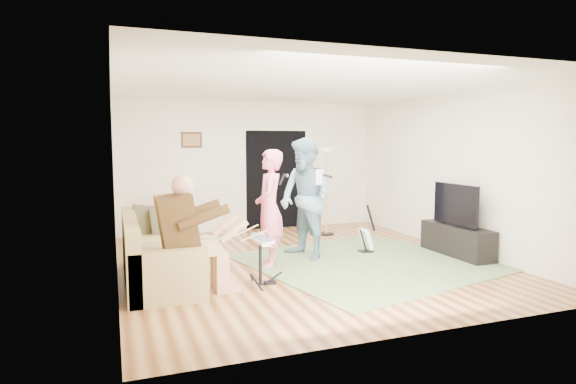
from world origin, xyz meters
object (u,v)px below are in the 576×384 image
object	(u,v)px
sofa	(153,260)
television	(456,205)
guitar_spare	(366,239)
dining_chair	(167,228)
tv_cabinet	(457,241)
guitarist	(306,199)
singer	(270,208)
drum_kit	(260,264)
torchiere_lamp	(327,175)

from	to	relation	value
sofa	television	size ratio (longest dim) A/B	2.19
guitar_spare	dining_chair	world-z (taller)	dining_chair
tv_cabinet	dining_chair	bearing A→B (deg)	151.39
guitarist	television	size ratio (longest dim) A/B	1.92
singer	television	distance (m)	3.07
dining_chair	tv_cabinet	world-z (taller)	dining_chair
sofa	singer	size ratio (longest dim) A/B	1.26
guitarist	drum_kit	bearing A→B (deg)	-61.49
sofa	singer	world-z (taller)	singer
guitarist	television	xyz separation A→B (m)	(2.35, -0.70, -0.11)
guitarist	guitar_spare	xyz separation A→B (m)	(1.11, 0.01, -0.73)
drum_kit	singer	size ratio (longest dim) A/B	0.37
sofa	tv_cabinet	size ratio (longest dim) A/B	1.57
dining_chair	tv_cabinet	size ratio (longest dim) A/B	0.66
guitar_spare	television	world-z (taller)	television
television	drum_kit	bearing A→B (deg)	-172.49
tv_cabinet	sofa	bearing A→B (deg)	177.67
guitar_spare	television	size ratio (longest dim) A/B	0.81
dining_chair	tv_cabinet	distance (m)	5.00
torchiere_lamp	guitar_spare	bearing A→B (deg)	-91.01
torchiere_lamp	dining_chair	world-z (taller)	torchiere_lamp
torchiere_lamp	television	world-z (taller)	torchiere_lamp
torchiere_lamp	dining_chair	distance (m)	3.25
torchiere_lamp	drum_kit	bearing A→B (deg)	-128.31
guitar_spare	tv_cabinet	xyz separation A→B (m)	(1.28, -0.71, 0.02)
drum_kit	tv_cabinet	bearing A→B (deg)	7.40
torchiere_lamp	singer	bearing A→B (deg)	-132.96
drum_kit	singer	xyz separation A→B (m)	(0.41, 0.87, 0.59)
dining_chair	singer	bearing A→B (deg)	-62.18
sofa	television	bearing A→B (deg)	-2.35
guitar_spare	torchiere_lamp	xyz separation A→B (m)	(0.03, 1.68, 0.96)
drum_kit	tv_cabinet	distance (m)	3.53
drum_kit	torchiere_lamp	xyz separation A→B (m)	(2.25, 2.84, 0.91)
guitar_spare	dining_chair	size ratio (longest dim) A/B	0.88
guitar_spare	tv_cabinet	bearing A→B (deg)	-28.88
guitar_spare	television	distance (m)	1.55
sofa	dining_chair	bearing A→B (deg)	79.48
sofa	drum_kit	world-z (taller)	sofa
guitar_spare	television	bearing A→B (deg)	-29.85
guitarist	torchiere_lamp	distance (m)	2.05
drum_kit	guitar_spare	world-z (taller)	guitar_spare
guitarist	dining_chair	xyz separation A→B (m)	(-1.99, 1.69, -0.63)
dining_chair	sofa	bearing A→B (deg)	-106.03
guitarist	television	world-z (taller)	guitarist
sofa	guitar_spare	xyz separation A→B (m)	(3.51, 0.51, -0.06)
drum_kit	television	size ratio (longest dim) A/B	0.65
singer	tv_cabinet	distance (m)	3.18
guitar_spare	television	xyz separation A→B (m)	(1.23, -0.71, 0.62)
dining_chair	tv_cabinet	bearing A→B (deg)	-34.12
sofa	singer	bearing A→B (deg)	7.39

